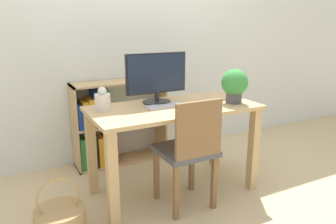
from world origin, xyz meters
The scene contains 10 objects.
ground_plane centered at (0.00, 0.00, 0.00)m, with size 10.00×10.00×0.00m, color #CCB284.
wall_back centered at (0.00, 0.96, 1.30)m, with size 8.00×0.05×2.60m.
desk centered at (0.00, 0.00, 0.59)m, with size 1.33×0.65×0.74m.
monitor centered at (-0.08, 0.15, 0.96)m, with size 0.52×0.23×0.41m.
keyboard centered at (-0.05, 0.00, 0.74)m, with size 0.35×0.11×0.02m.
vase centered at (-0.53, 0.13, 0.81)m, with size 0.12×0.12×0.18m.
potted_plant centered at (0.49, -0.13, 0.89)m, with size 0.22×0.22×0.28m.
chair centered at (-0.02, -0.28, 0.48)m, with size 0.40×0.40×0.86m.
bookshelf centered at (-0.35, 0.78, 0.38)m, with size 0.91×0.28×0.82m.
basket centered at (-0.95, -0.20, 0.11)m, with size 0.33×0.33×0.42m.
Camera 1 is at (-1.19, -2.20, 1.37)m, focal length 35.00 mm.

